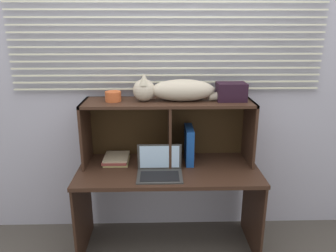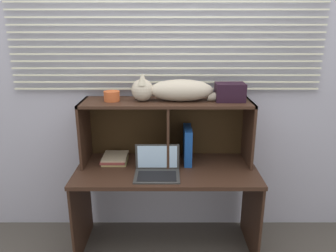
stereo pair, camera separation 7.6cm
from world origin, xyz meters
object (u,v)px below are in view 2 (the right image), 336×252
(small_basket, at_px, (113,96))
(storage_box, at_px, (232,92))
(cat, at_px, (175,90))
(binder_upright, at_px, (189,145))
(book_stack, at_px, (116,158))
(laptop, at_px, (159,169))

(small_basket, height_order, storage_box, storage_box)
(cat, bearing_deg, binder_upright, 0.00)
(binder_upright, distance_m, book_stack, 0.60)
(binder_upright, bearing_deg, laptop, -134.51)
(binder_upright, xyz_separation_m, small_basket, (-0.59, 0.00, 0.40))
(small_basket, xyz_separation_m, storage_box, (0.91, 0.00, 0.03))
(cat, relative_size, binder_upright, 2.96)
(book_stack, relative_size, storage_box, 1.02)
(cat, bearing_deg, laptop, -117.04)
(cat, bearing_deg, storage_box, 0.00)
(laptop, relative_size, binder_upright, 1.15)
(laptop, bearing_deg, book_stack, 145.78)
(laptop, distance_m, binder_upright, 0.35)
(small_basket, bearing_deg, storage_box, 0.00)
(laptop, xyz_separation_m, book_stack, (-0.35, 0.24, -0.02))
(cat, relative_size, storage_box, 3.86)
(cat, bearing_deg, small_basket, 180.00)
(cat, xyz_separation_m, small_basket, (-0.47, 0.00, -0.05))
(laptop, relative_size, storage_box, 1.50)
(book_stack, bearing_deg, small_basket, 75.43)
(cat, distance_m, storage_box, 0.43)
(cat, xyz_separation_m, binder_upright, (0.11, 0.00, -0.45))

